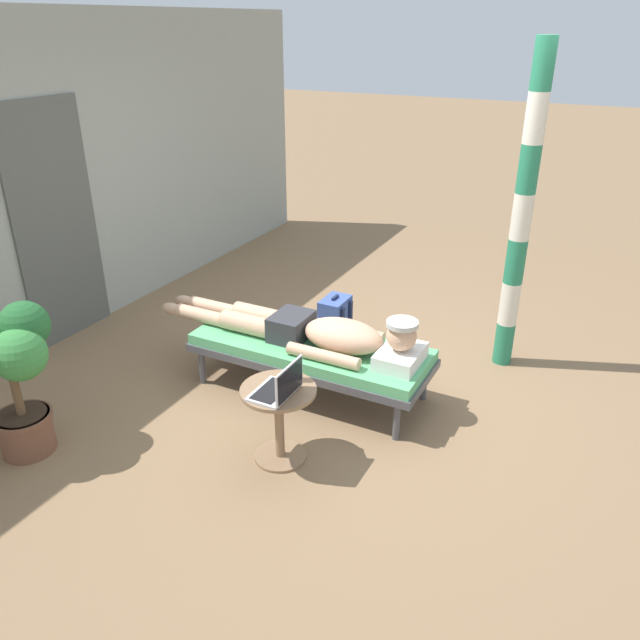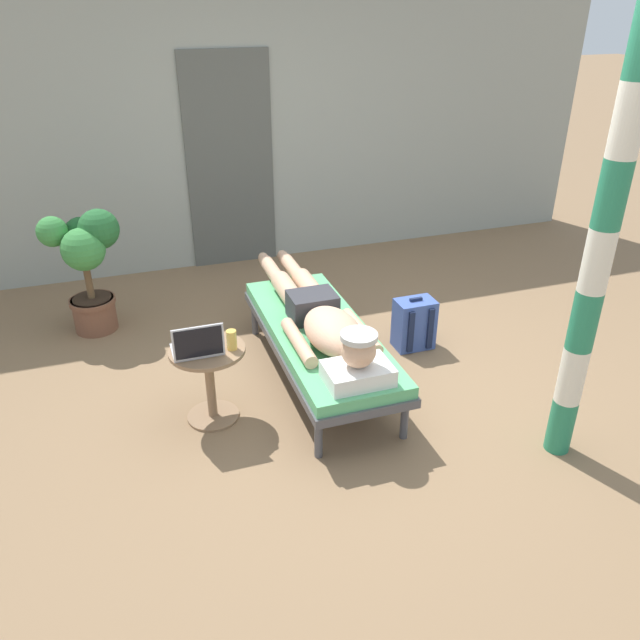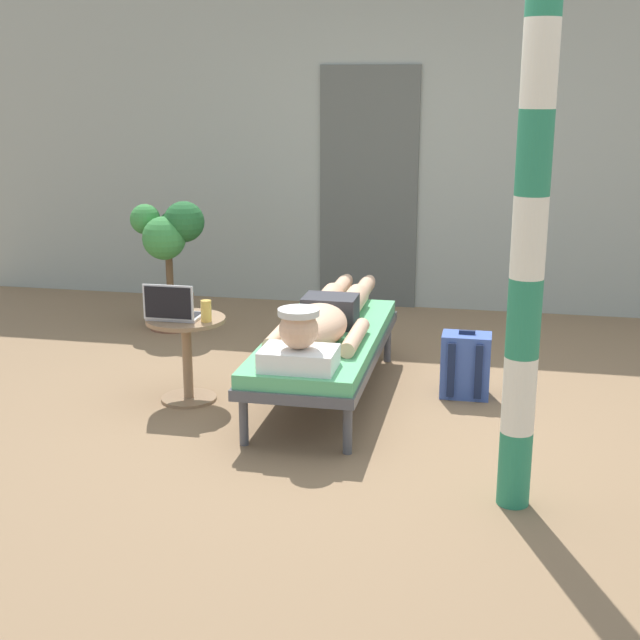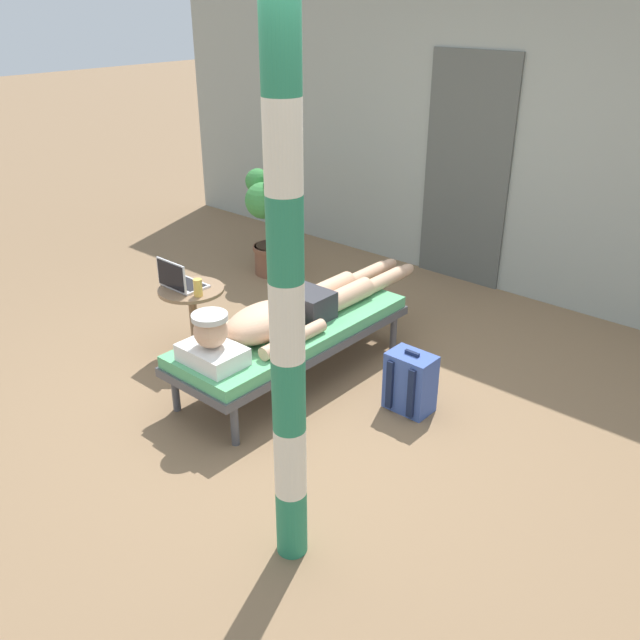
{
  "view_description": "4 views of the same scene",
  "coord_description": "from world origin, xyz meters",
  "px_view_note": "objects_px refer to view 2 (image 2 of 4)",
  "views": [
    {
      "loc": [
        -3.84,
        -1.77,
        2.58
      ],
      "look_at": [
        -0.01,
        0.2,
        0.52
      ],
      "focal_mm": 35.22,
      "sensor_mm": 36.0,
      "label": 1
    },
    {
      "loc": [
        -1.43,
        -3.46,
        2.52
      ],
      "look_at": [
        -0.23,
        0.07,
        0.55
      ],
      "focal_mm": 35.37,
      "sensor_mm": 36.0,
      "label": 2
    },
    {
      "loc": [
        0.81,
        -4.81,
        1.88
      ],
      "look_at": [
        -0.19,
        0.05,
        0.54
      ],
      "focal_mm": 48.85,
      "sensor_mm": 36.0,
      "label": 3
    },
    {
      "loc": [
        2.71,
        -2.83,
        2.48
      ],
      "look_at": [
        -0.02,
        0.28,
        0.47
      ],
      "focal_mm": 38.29,
      "sensor_mm": 36.0,
      "label": 4
    }
  ],
  "objects_px": {
    "lounge_chair": "(320,337)",
    "porch_post": "(597,261)",
    "backpack": "(414,324)",
    "potted_plant": "(87,260)",
    "side_table": "(209,371)",
    "person_reclining": "(322,318)",
    "laptop": "(198,346)",
    "drink_glass": "(232,340)"
  },
  "relations": [
    {
      "from": "lounge_chair",
      "to": "porch_post",
      "type": "bearing_deg",
      "value": -46.89
    },
    {
      "from": "backpack",
      "to": "porch_post",
      "type": "bearing_deg",
      "value": -78.64
    },
    {
      "from": "potted_plant",
      "to": "side_table",
      "type": "bearing_deg",
      "value": -65.77
    },
    {
      "from": "person_reclining",
      "to": "potted_plant",
      "type": "height_order",
      "value": "potted_plant"
    },
    {
      "from": "laptop",
      "to": "backpack",
      "type": "bearing_deg",
      "value": 15.31
    },
    {
      "from": "person_reclining",
      "to": "laptop",
      "type": "height_order",
      "value": "laptop"
    },
    {
      "from": "lounge_chair",
      "to": "laptop",
      "type": "bearing_deg",
      "value": -163.41
    },
    {
      "from": "backpack",
      "to": "porch_post",
      "type": "distance_m",
      "value": 1.79
    },
    {
      "from": "person_reclining",
      "to": "side_table",
      "type": "xyz_separation_m",
      "value": [
        -0.82,
        -0.17,
        -0.16
      ]
    },
    {
      "from": "person_reclining",
      "to": "drink_glass",
      "type": "xyz_separation_m",
      "value": [
        -0.67,
        -0.22,
        0.07
      ]
    },
    {
      "from": "person_reclining",
      "to": "laptop",
      "type": "relative_size",
      "value": 7.0
    },
    {
      "from": "lounge_chair",
      "to": "laptop",
      "type": "distance_m",
      "value": 0.94
    },
    {
      "from": "lounge_chair",
      "to": "porch_post",
      "type": "height_order",
      "value": "porch_post"
    },
    {
      "from": "person_reclining",
      "to": "side_table",
      "type": "distance_m",
      "value": 0.85
    },
    {
      "from": "laptop",
      "to": "side_table",
      "type": "bearing_deg",
      "value": 40.52
    },
    {
      "from": "side_table",
      "to": "backpack",
      "type": "distance_m",
      "value": 1.72
    },
    {
      "from": "potted_plant",
      "to": "backpack",
      "type": "bearing_deg",
      "value": -24.95
    },
    {
      "from": "lounge_chair",
      "to": "drink_glass",
      "type": "height_order",
      "value": "drink_glass"
    },
    {
      "from": "backpack",
      "to": "potted_plant",
      "type": "bearing_deg",
      "value": 155.05
    },
    {
      "from": "side_table",
      "to": "lounge_chair",
      "type": "bearing_deg",
      "value": 14.41
    },
    {
      "from": "drink_glass",
      "to": "porch_post",
      "type": "bearing_deg",
      "value": -27.78
    },
    {
      "from": "porch_post",
      "to": "side_table",
      "type": "bearing_deg",
      "value": 152.83
    },
    {
      "from": "lounge_chair",
      "to": "side_table",
      "type": "xyz_separation_m",
      "value": [
        -0.82,
        -0.21,
        0.01
      ]
    },
    {
      "from": "potted_plant",
      "to": "porch_post",
      "type": "height_order",
      "value": "porch_post"
    },
    {
      "from": "laptop",
      "to": "potted_plant",
      "type": "height_order",
      "value": "potted_plant"
    },
    {
      "from": "person_reclining",
      "to": "side_table",
      "type": "relative_size",
      "value": 4.15
    },
    {
      "from": "laptop",
      "to": "drink_glass",
      "type": "relative_size",
      "value": 2.42
    },
    {
      "from": "potted_plant",
      "to": "porch_post",
      "type": "distance_m",
      "value": 3.69
    },
    {
      "from": "person_reclining",
      "to": "backpack",
      "type": "relative_size",
      "value": 5.12
    },
    {
      "from": "person_reclining",
      "to": "potted_plant",
      "type": "relative_size",
      "value": 2.13
    },
    {
      "from": "backpack",
      "to": "lounge_chair",
      "type": "bearing_deg",
      "value": -166.04
    },
    {
      "from": "side_table",
      "to": "porch_post",
      "type": "relative_size",
      "value": 0.21
    },
    {
      "from": "lounge_chair",
      "to": "person_reclining",
      "type": "bearing_deg",
      "value": -90.0
    },
    {
      "from": "lounge_chair",
      "to": "person_reclining",
      "type": "xyz_separation_m",
      "value": [
        0.0,
        -0.04,
        0.17
      ]
    },
    {
      "from": "lounge_chair",
      "to": "backpack",
      "type": "xyz_separation_m",
      "value": [
        0.85,
        0.21,
        -0.15
      ]
    },
    {
      "from": "side_table",
      "to": "porch_post",
      "type": "xyz_separation_m",
      "value": [
        1.95,
        -1.0,
        0.89
      ]
    },
    {
      "from": "side_table",
      "to": "potted_plant",
      "type": "bearing_deg",
      "value": 114.23
    },
    {
      "from": "porch_post",
      "to": "backpack",
      "type": "bearing_deg",
      "value": 101.36
    },
    {
      "from": "person_reclining",
      "to": "porch_post",
      "type": "relative_size",
      "value": 0.87
    },
    {
      "from": "laptop",
      "to": "backpack",
      "type": "distance_m",
      "value": 1.83
    },
    {
      "from": "laptop",
      "to": "potted_plant",
      "type": "distance_m",
      "value": 1.68
    },
    {
      "from": "drink_glass",
      "to": "side_table",
      "type": "bearing_deg",
      "value": 160.68
    }
  ]
}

